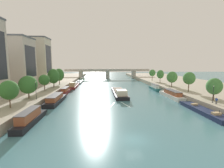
# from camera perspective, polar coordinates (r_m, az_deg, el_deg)

# --- Properties ---
(ground_plane) EXTENTS (400.00, 400.00, 0.00)m
(ground_plane) POSITION_cam_1_polar(r_m,az_deg,el_deg) (25.39, 7.93, -19.21)
(ground_plane) COLOR teal
(quay_left) EXTENTS (36.00, 170.00, 1.90)m
(quay_left) POSITION_cam_1_polar(r_m,az_deg,el_deg) (84.90, -27.20, -0.56)
(quay_left) COLOR #A89E89
(quay_left) RESTS_ON ground
(quay_right) EXTENTS (36.00, 170.00, 1.90)m
(quay_right) POSITION_cam_1_polar(r_m,az_deg,el_deg) (89.15, 25.27, -0.12)
(quay_right) COLOR #A89E89
(quay_right) RESTS_ON ground
(barge_midriver) EXTENTS (4.43, 22.74, 2.88)m
(barge_midriver) POSITION_cam_1_polar(r_m,az_deg,el_deg) (58.40, 2.64, -3.04)
(barge_midriver) COLOR black
(barge_midriver) RESTS_ON ground
(wake_behind_barge) EXTENTS (5.60, 5.87, 0.03)m
(wake_behind_barge) POSITION_cam_1_polar(r_m,az_deg,el_deg) (44.47, 2.51, -7.44)
(wake_behind_barge) COLOR silver
(wake_behind_barge) RESTS_ON ground
(moored_boat_left_midway) EXTENTS (2.37, 12.12, 2.75)m
(moored_boat_left_midway) POSITION_cam_1_polar(r_m,az_deg,el_deg) (34.30, -27.42, -10.78)
(moored_boat_left_midway) COLOR black
(moored_boat_left_midway) RESTS_ON ground
(moored_boat_left_upstream) EXTENTS (3.19, 14.99, 2.47)m
(moored_boat_left_upstream) POSITION_cam_1_polar(r_m,az_deg,el_deg) (49.38, -19.65, -5.17)
(moored_boat_left_upstream) COLOR black
(moored_boat_left_upstream) RESTS_ON ground
(moored_boat_left_lone) EXTENTS (2.15, 11.91, 2.40)m
(moored_boat_left_lone) POSITION_cam_1_polar(r_m,az_deg,el_deg) (63.74, -16.35, -2.35)
(moored_boat_left_lone) COLOR maroon
(moored_boat_left_lone) RESTS_ON ground
(moored_boat_left_gap_after) EXTENTS (3.19, 16.08, 3.08)m
(moored_boat_left_gap_after) POSITION_cam_1_polar(r_m,az_deg,el_deg) (77.97, -13.57, -0.62)
(moored_boat_left_gap_after) COLOR maroon
(moored_boat_left_gap_after) RESTS_ON ground
(moored_boat_left_near) EXTENTS (3.23, 16.17, 2.18)m
(moored_boat_left_near) POSITION_cam_1_polar(r_m,az_deg,el_deg) (97.44, -11.57, 0.77)
(moored_boat_left_near) COLOR gray
(moored_boat_left_near) RESTS_ON ground
(moored_boat_left_far) EXTENTS (2.49, 11.24, 2.47)m
(moored_boat_left_far) POSITION_cam_1_polar(r_m,az_deg,el_deg) (113.59, -10.61, 1.93)
(moored_boat_left_far) COLOR #235633
(moored_boat_left_far) RESTS_ON ground
(moored_boat_right_far) EXTENTS (2.95, 16.21, 2.08)m
(moored_boat_right_far) POSITION_cam_1_polar(r_m,az_deg,el_deg) (42.88, 29.71, -8.28)
(moored_boat_right_far) COLOR #1E284C
(moored_boat_right_far) RESTS_ON ground
(moored_boat_right_end) EXTENTS (2.88, 14.77, 2.65)m
(moored_boat_right_end) POSITION_cam_1_polar(r_m,az_deg,el_deg) (56.78, 20.69, -3.56)
(moored_boat_right_end) COLOR silver
(moored_boat_right_end) RESTS_ON ground
(moored_boat_right_lone) EXTENTS (1.91, 10.31, 2.57)m
(moored_boat_right_lone) POSITION_cam_1_polar(r_m,az_deg,el_deg) (71.40, 15.10, -1.25)
(moored_boat_right_lone) COLOR #23666B
(moored_boat_right_lone) RESTS_ON ground
(tree_left_past_mid) EXTENTS (3.80, 3.80, 5.93)m
(tree_left_past_mid) POSITION_cam_1_polar(r_m,az_deg,el_deg) (39.97, -33.12, -1.86)
(tree_left_past_mid) COLOR brown
(tree_left_past_mid) RESTS_ON quay_left
(tree_left_second) EXTENTS (4.74, 4.74, 6.24)m
(tree_left_second) POSITION_cam_1_polar(r_m,az_deg,el_deg) (48.50, -27.97, -0.23)
(tree_left_second) COLOR brown
(tree_left_second) RESTS_ON quay_left
(tree_left_end_of_row) EXTENTS (3.62, 3.62, 5.75)m
(tree_left_end_of_row) POSITION_cam_1_polar(r_m,az_deg,el_deg) (59.44, -23.24, 1.38)
(tree_left_end_of_row) COLOR brown
(tree_left_end_of_row) RESTS_ON quay_left
(tree_left_third) EXTENTS (4.62, 4.62, 7.45)m
(tree_left_third) POSITION_cam_1_polar(r_m,az_deg,el_deg) (68.30, -20.32, 2.65)
(tree_left_third) COLOR brown
(tree_left_third) RESTS_ON quay_left
(tree_left_midway) EXTENTS (4.38, 4.38, 7.31)m
(tree_left_midway) POSITION_cam_1_polar(r_m,az_deg,el_deg) (76.03, -18.51, 3.18)
(tree_left_midway) COLOR brown
(tree_left_midway) RESTS_ON quay_left
(tree_right_distant) EXTENTS (3.81, 3.81, 5.80)m
(tree_right_distant) POSITION_cam_1_polar(r_m,az_deg,el_deg) (48.19, 32.90, -0.72)
(tree_right_distant) COLOR brown
(tree_right_distant) RESTS_ON quay_right
(tree_right_second) EXTENTS (3.94, 3.94, 6.72)m
(tree_right_second) POSITION_cam_1_polar(r_m,az_deg,el_deg) (59.00, 26.01, 1.87)
(tree_right_second) COLOR brown
(tree_right_second) RESTS_ON quay_right
(tree_right_midway) EXTENTS (4.29, 4.29, 6.33)m
(tree_right_midway) POSITION_cam_1_polar(r_m,az_deg,el_deg) (69.55, 20.80, 2.34)
(tree_right_midway) COLOR brown
(tree_right_midway) RESTS_ON quay_right
(tree_right_far) EXTENTS (3.41, 3.41, 6.46)m
(tree_right_far) POSITION_cam_1_polar(r_m,az_deg,el_deg) (80.79, 17.01, 3.36)
(tree_right_far) COLOR brown
(tree_right_far) RESTS_ON quay_right
(tree_right_end_of_row) EXTENTS (3.55, 3.55, 6.30)m
(tree_right_end_of_row) POSITION_cam_1_polar(r_m,az_deg,el_deg) (92.21, 14.32, 3.90)
(tree_right_end_of_row) COLOR brown
(tree_right_end_of_row) RESTS_ON quay_right
(lamppost_left_bank) EXTENTS (0.28, 0.28, 4.70)m
(lamppost_left_bank) POSITION_cam_1_polar(r_m,az_deg,el_deg) (46.56, -25.71, -1.89)
(lamppost_left_bank) COLOR black
(lamppost_left_bank) RESTS_ON quay_left
(lamppost_right_bank) EXTENTS (0.28, 0.28, 4.20)m
(lamppost_right_bank) POSITION_cam_1_polar(r_m,az_deg,el_deg) (45.58, 32.63, -2.83)
(lamppost_right_bank) COLOR black
(lamppost_right_bank) RESTS_ON quay_right
(building_left_tall) EXTENTS (13.22, 10.75, 19.14)m
(building_left_tall) POSITION_cam_1_polar(r_m,az_deg,el_deg) (68.52, -32.10, 6.31)
(building_left_tall) COLOR #BCB2A8
(building_left_tall) RESTS_ON quay_left
(building_left_far_end) EXTENTS (15.12, 9.66, 21.60)m
(building_left_far_end) POSITION_cam_1_polar(r_m,az_deg,el_deg) (84.15, -26.59, 7.45)
(building_left_far_end) COLOR beige
(building_left_far_end) RESTS_ON quay_left
(bridge_far) EXTENTS (65.04, 4.40, 7.33)m
(bridge_far) POSITION_cam_1_polar(r_m,az_deg,el_deg) (123.47, -1.61, 4.18)
(bridge_far) COLOR #9E998E
(bridge_far) RESTS_ON ground
(person_on_quay) EXTENTS (0.33, 0.48, 1.62)m
(person_on_quay) POSITION_cam_1_polar(r_m,az_deg,el_deg) (44.52, 33.49, -4.92)
(person_on_quay) COLOR #2D2D38
(person_on_quay) RESTS_ON quay_right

